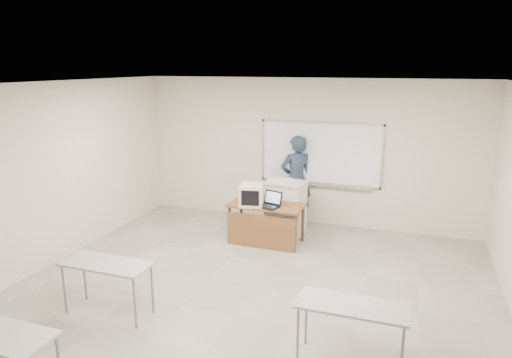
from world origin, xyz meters
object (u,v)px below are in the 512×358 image
at_px(presenter, 296,180).
at_px(laptop, 269,203).
at_px(mouse, 274,207).
at_px(keyboard, 280,179).
at_px(podium, 286,207).
at_px(crt_monitor, 252,195).
at_px(instructor_desk, 265,217).
at_px(whiteboard, 320,154).

bearing_deg(presenter, laptop, 48.93).
xyz_separation_m(mouse, presenter, (0.04, 1.44, 0.16)).
xyz_separation_m(laptop, keyboard, (-0.04, 0.80, 0.26)).
height_order(podium, crt_monitor, crt_monitor).
distance_m(instructor_desk, crt_monitor, 0.48).
xyz_separation_m(crt_monitor, presenter, (0.49, 1.37, -0.01)).
relative_size(laptop, mouse, 4.03).
bearing_deg(keyboard, whiteboard, 30.56).
distance_m(podium, mouse, 0.83).
bearing_deg(podium, instructor_desk, -99.00).
height_order(mouse, keyboard, keyboard).
xyz_separation_m(whiteboard, presenter, (-0.46, -0.12, -0.55)).
bearing_deg(crt_monitor, whiteboard, 45.16).
bearing_deg(mouse, laptop, 158.15).
distance_m(whiteboard, presenter, 0.73).
distance_m(whiteboard, podium, 1.32).
relative_size(keyboard, presenter, 0.27).
bearing_deg(presenter, instructor_desk, 45.26).
bearing_deg(instructor_desk, keyboard, 87.48).
xyz_separation_m(instructor_desk, crt_monitor, (-0.25, -0.01, 0.41)).
bearing_deg(whiteboard, mouse, -107.69).
bearing_deg(crt_monitor, presenter, 58.10).
height_order(laptop, presenter, presenter).
distance_m(instructor_desk, keyboard, 0.95).
bearing_deg(presenter, mouse, 53.71).
height_order(instructor_desk, presenter, presenter).
bearing_deg(laptop, presenter, 100.87).
bearing_deg(laptop, crt_monitor, -162.43).
bearing_deg(laptop, podium, 98.19).
relative_size(instructor_desk, podium, 1.30).
bearing_deg(crt_monitor, laptop, -11.85).
height_order(whiteboard, keyboard, whiteboard).
bearing_deg(laptop, whiteboard, 84.70).
distance_m(instructor_desk, laptop, 0.29).
relative_size(instructor_desk, crt_monitor, 2.90).
relative_size(laptop, presenter, 0.20).
distance_m(laptop, presenter, 1.38).
xyz_separation_m(whiteboard, keyboard, (-0.65, -0.69, -0.41)).
height_order(instructor_desk, mouse, mouse).
xyz_separation_m(laptop, mouse, (0.11, -0.08, -0.04)).
distance_m(mouse, keyboard, 0.94).
xyz_separation_m(instructor_desk, laptop, (0.09, -0.01, 0.28)).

